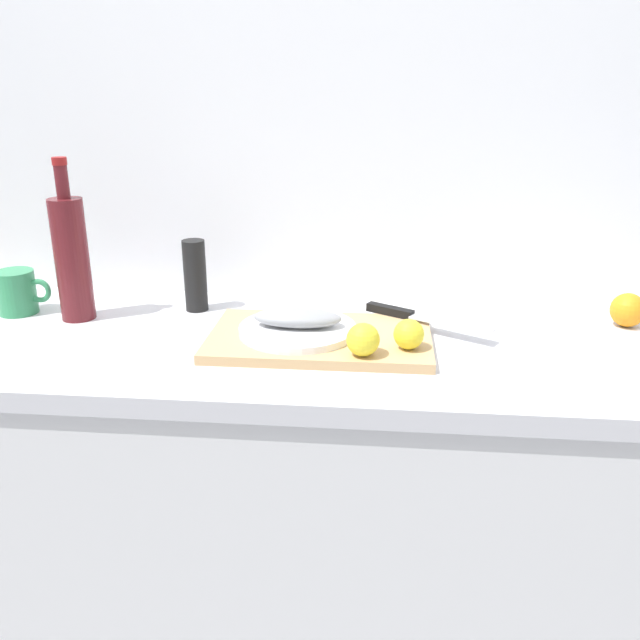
% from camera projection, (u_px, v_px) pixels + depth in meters
% --- Properties ---
extents(back_wall, '(3.20, 0.05, 2.50)m').
position_uv_depth(back_wall, '(321.00, 150.00, 1.58)').
color(back_wall, white).
rests_on(back_wall, ground_plane).
extents(kitchen_counter, '(2.00, 0.60, 0.90)m').
position_uv_depth(kitchen_counter, '(307.00, 520.00, 1.55)').
color(kitchen_counter, white).
rests_on(kitchen_counter, ground_plane).
extents(cutting_board, '(0.45, 0.27, 0.02)m').
position_uv_depth(cutting_board, '(320.00, 338.00, 1.37)').
color(cutting_board, tan).
rests_on(cutting_board, kitchen_counter).
extents(white_plate, '(0.24, 0.24, 0.01)m').
position_uv_depth(white_plate, '(298.00, 330.00, 1.37)').
color(white_plate, white).
rests_on(white_plate, cutting_board).
extents(fish_fillet, '(0.18, 0.08, 0.04)m').
position_uv_depth(fish_fillet, '(298.00, 318.00, 1.36)').
color(fish_fillet, gray).
rests_on(fish_fillet, white_plate).
extents(chef_knife, '(0.27, 0.17, 0.02)m').
position_uv_depth(chef_knife, '(412.00, 315.00, 1.45)').
color(chef_knife, silver).
rests_on(chef_knife, cutting_board).
extents(lemon_0, '(0.06, 0.06, 0.06)m').
position_uv_depth(lemon_0, '(363.00, 340.00, 1.25)').
color(lemon_0, yellow).
rests_on(lemon_0, cutting_board).
extents(lemon_1, '(0.06, 0.06, 0.06)m').
position_uv_depth(lemon_1, '(409.00, 334.00, 1.28)').
color(lemon_1, yellow).
rests_on(lemon_1, cutting_board).
extents(wine_bottle, '(0.07, 0.07, 0.36)m').
position_uv_depth(wine_bottle, '(72.00, 256.00, 1.47)').
color(wine_bottle, '#59191E').
rests_on(wine_bottle, kitchen_counter).
extents(coffee_mug_0, '(0.13, 0.09, 0.10)m').
position_uv_depth(coffee_mug_0, '(18.00, 292.00, 1.53)').
color(coffee_mug_0, '#338C59').
rests_on(coffee_mug_0, kitchen_counter).
extents(orange_1, '(0.07, 0.07, 0.07)m').
position_uv_depth(orange_1, '(628.00, 310.00, 1.46)').
color(orange_1, orange).
rests_on(orange_1, kitchen_counter).
extents(pepper_mill, '(0.05, 0.05, 0.17)m').
position_uv_depth(pepper_mill, '(195.00, 276.00, 1.54)').
color(pepper_mill, black).
rests_on(pepper_mill, kitchen_counter).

